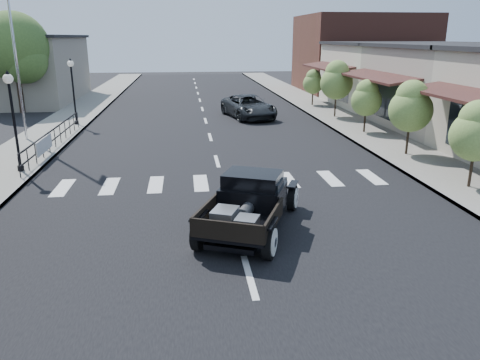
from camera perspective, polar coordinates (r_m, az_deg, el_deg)
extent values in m
plane|color=black|center=(13.19, -0.65, -5.51)|extent=(120.00, 120.00, 0.00)
cube|color=black|center=(27.61, -4.01, 6.49)|extent=(14.00, 80.00, 0.02)
cube|color=gray|center=(28.49, -21.44, 5.81)|extent=(3.00, 80.00, 0.15)
cube|color=gray|center=(29.25, 12.97, 6.82)|extent=(3.00, 80.00, 0.15)
cube|color=gray|center=(42.46, -26.21, 11.92)|extent=(10.00, 12.00, 5.00)
cube|color=gray|center=(30.06, 26.50, 9.95)|extent=(10.00, 9.00, 4.50)
cube|color=beige|center=(37.90, 19.12, 11.91)|extent=(10.00, 9.00, 4.50)
cube|color=brown|center=(47.22, 14.53, 14.66)|extent=(11.00, 10.00, 7.00)
cylinder|color=silver|center=(25.39, -26.20, 17.30)|extent=(0.12, 0.12, 11.49)
imported|color=black|center=(30.60, 1.04, 8.92)|extent=(3.48, 5.60, 1.45)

